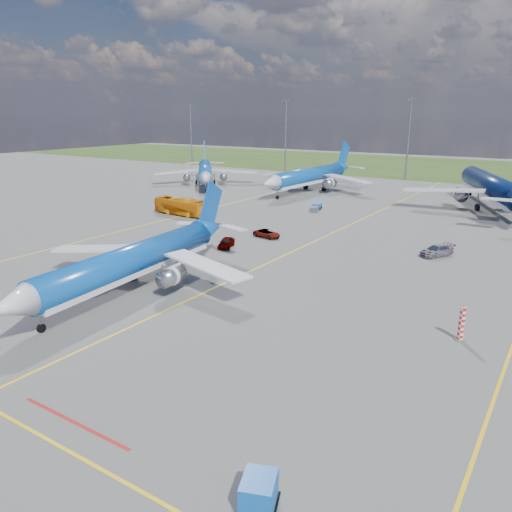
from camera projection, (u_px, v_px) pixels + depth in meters
The scene contains 15 objects.
ground at pixel (173, 307), 50.44m from camera, with size 400.00×400.00×0.00m, color #5A5A57.
grass_strip at pixel (469, 169), 171.19m from camera, with size 400.00×80.00×0.01m, color #2D4719.
taxiway_lines at pixel (303, 248), 72.65m from camera, with size 60.25×160.00×0.02m.
floodlight_masts at pixel (485, 137), 130.25m from camera, with size 202.20×0.50×22.70m.
warning_post at pixel (462, 324), 42.84m from camera, with size 0.50×0.50×3.00m, color red.
bg_jet_nw at pixel (206, 185), 134.49m from camera, with size 30.29×39.76×10.41m, color #0B49A2, non-canonical shape.
bg_jet_nnw at pixel (309, 192), 123.51m from camera, with size 32.23×42.30×11.08m, color #0B49A2, non-canonical shape.
bg_jet_n at pixel (489, 208), 102.36m from camera, with size 37.55×49.28×12.91m, color #081744, non-canonical shape.
main_airliner at pixel (134, 290), 55.44m from camera, with size 28.59×37.52×9.83m, color #0B49A2, non-canonical shape.
uld_container at pixel (259, 493), 24.78m from camera, with size 1.66×2.08×1.66m, color #0C53B4.
apron_bus at pixel (181, 206), 95.25m from camera, with size 2.74×11.70×3.26m, color orange.
service_car_a at pixel (226, 243), 72.53m from camera, with size 1.74×4.33×1.48m, color #999999.
service_car_b at pixel (267, 234), 78.31m from camera, with size 2.09×4.54×1.26m, color #999999.
service_car_c at pixel (437, 250), 68.30m from camera, with size 2.12×5.20×1.51m, color #999999.
baggage_tug_c at pixel (316, 207), 100.23m from camera, with size 2.77×5.53×1.20m.
Camera 1 is at (32.72, -34.77, 19.06)m, focal length 35.00 mm.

